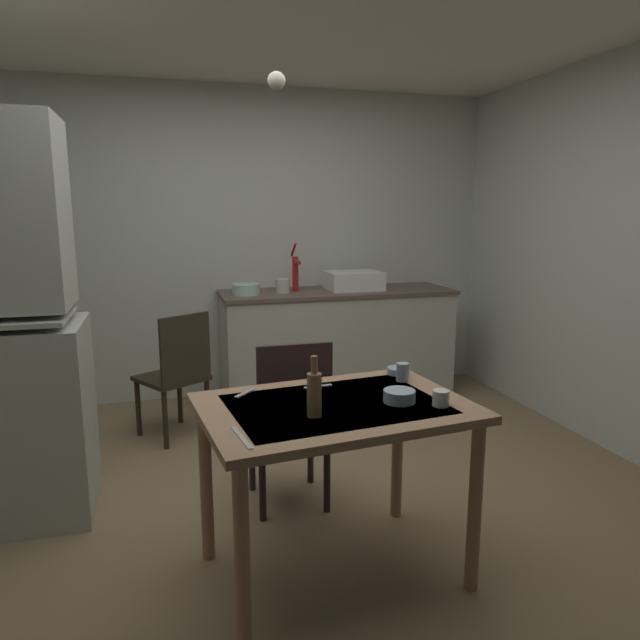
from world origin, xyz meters
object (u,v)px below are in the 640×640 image
(dining_table, at_px, (335,428))
(mixing_bowl_counter, at_px, (246,289))
(chair_far_side, at_px, (290,421))
(glass_bottle, at_px, (314,393))
(sink_basin, at_px, (354,280))
(mug_dark, at_px, (441,398))
(hand_pump, at_px, (295,270))
(chair_by_counter, at_px, (177,373))
(serving_bowl_wide, at_px, (399,396))

(dining_table, bearing_deg, mixing_bowl_counter, 90.81)
(mixing_bowl_counter, bearing_deg, dining_table, -89.19)
(chair_far_side, xyz_separation_m, glass_bottle, (-0.06, -0.72, 0.38))
(sink_basin, xyz_separation_m, chair_far_side, (-0.93, -1.71, -0.50))
(chair_far_side, xyz_separation_m, mug_dark, (0.47, -0.75, 0.32))
(hand_pump, bearing_deg, mug_dark, -89.47)
(mixing_bowl_counter, distance_m, chair_by_counter, 0.91)
(sink_basin, xyz_separation_m, hand_pump, (-0.48, 0.05, 0.09))
(sink_basin, relative_size, mixing_bowl_counter, 2.04)
(hand_pump, bearing_deg, dining_table, -99.31)
(mixing_bowl_counter, height_order, serving_bowl_wide, mixing_bowl_counter)
(chair_by_counter, relative_size, glass_bottle, 3.66)
(sink_basin, distance_m, mixing_bowl_counter, 0.90)
(mug_dark, bearing_deg, sink_basin, 79.38)
(chair_by_counter, distance_m, mug_dark, 2.16)
(mixing_bowl_counter, distance_m, serving_bowl_wide, 2.34)
(chair_far_side, distance_m, serving_bowl_wide, 0.79)
(glass_bottle, bearing_deg, chair_far_side, 84.91)
(dining_table, bearing_deg, mug_dark, -18.74)
(glass_bottle, bearing_deg, sink_basin, 67.84)
(mixing_bowl_counter, xyz_separation_m, chair_far_side, (-0.02, -1.66, -0.47))
(chair_far_side, height_order, glass_bottle, glass_bottle)
(dining_table, bearing_deg, serving_bowl_wide, -10.35)
(glass_bottle, bearing_deg, hand_pump, 78.43)
(hand_pump, bearing_deg, glass_bottle, -101.57)
(mixing_bowl_counter, relative_size, dining_table, 0.18)
(hand_pump, relative_size, serving_bowl_wide, 2.93)
(sink_basin, relative_size, dining_table, 0.38)
(hand_pump, height_order, chair_by_counter, hand_pump)
(sink_basin, height_order, serving_bowl_wide, sink_basin)
(chair_far_side, bearing_deg, mug_dark, -58.01)
(sink_basin, distance_m, glass_bottle, 2.63)
(mug_dark, height_order, glass_bottle, glass_bottle)
(sink_basin, distance_m, dining_table, 2.49)
(sink_basin, xyz_separation_m, glass_bottle, (-0.99, -2.43, -0.12))
(mixing_bowl_counter, relative_size, mug_dark, 3.20)
(mug_dark, bearing_deg, mixing_bowl_counter, 100.41)
(mixing_bowl_counter, distance_m, dining_table, 2.28)
(serving_bowl_wide, bearing_deg, dining_table, 169.65)
(sink_basin, bearing_deg, dining_table, -110.59)
(serving_bowl_wide, relative_size, glass_bottle, 0.55)
(hand_pump, distance_m, dining_table, 2.43)
(mixing_bowl_counter, height_order, glass_bottle, glass_bottle)
(mixing_bowl_counter, bearing_deg, chair_by_counter, -137.23)
(mixing_bowl_counter, bearing_deg, mug_dark, -79.59)
(sink_basin, relative_size, chair_far_side, 0.48)
(mixing_bowl_counter, bearing_deg, sink_basin, 3.17)
(hand_pump, height_order, glass_bottle, hand_pump)
(dining_table, height_order, chair_by_counter, chair_by_counter)
(chair_far_side, bearing_deg, glass_bottle, -95.09)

